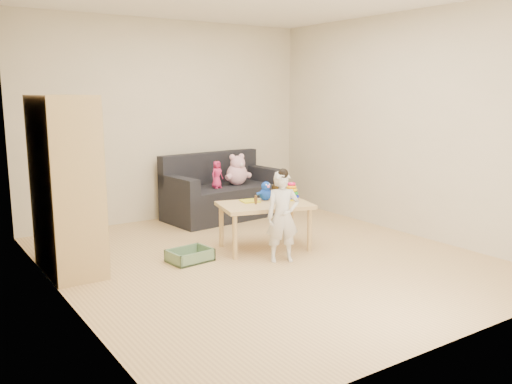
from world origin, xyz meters
TOP-DOWN VIEW (x-y plane):
  - room at (0.00, 0.00)m, footprint 4.50×4.50m
  - wardrobe at (-1.76, 0.73)m, footprint 0.46×0.92m
  - sofa at (0.57, 1.82)m, footprint 1.62×0.93m
  - play_table at (0.19, 0.29)m, footprint 1.07×0.81m
  - storage_bin at (-0.68, 0.35)m, footprint 0.45×0.36m
  - toddler at (0.10, -0.16)m, footprint 0.39×0.33m
  - pink_bear at (0.78, 1.81)m, footprint 0.35×0.31m
  - doll at (0.42, 1.72)m, footprint 0.20×0.16m
  - ring_stacker at (0.55, 0.29)m, footprint 0.17×0.17m
  - brown_bottle at (0.40, 0.40)m, footprint 0.07×0.07m
  - blue_plush at (0.30, 0.44)m, footprint 0.22×0.21m
  - wooden_figure at (0.09, 0.31)m, footprint 0.04×0.04m
  - yellow_book at (0.11, 0.47)m, footprint 0.22×0.22m

SIDE VIEW (x-z plane):
  - storage_bin at x=-0.68m, z-range 0.00..0.12m
  - sofa at x=0.57m, z-range 0.00..0.44m
  - play_table at x=0.19m, z-range 0.00..0.50m
  - toddler at x=0.10m, z-range 0.00..0.89m
  - yellow_book at x=0.11m, z-range 0.50..0.52m
  - wooden_figure at x=0.09m, z-range 0.50..0.60m
  - ring_stacker at x=0.55m, z-range 0.48..0.68m
  - brown_bottle at x=0.40m, z-range 0.49..0.70m
  - blue_plush at x=0.30m, z-range 0.50..0.72m
  - doll at x=0.42m, z-range 0.44..0.79m
  - pink_bear at x=0.78m, z-range 0.44..0.79m
  - wardrobe at x=-1.76m, z-range 0.00..1.66m
  - room at x=0.00m, z-range -0.95..3.55m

